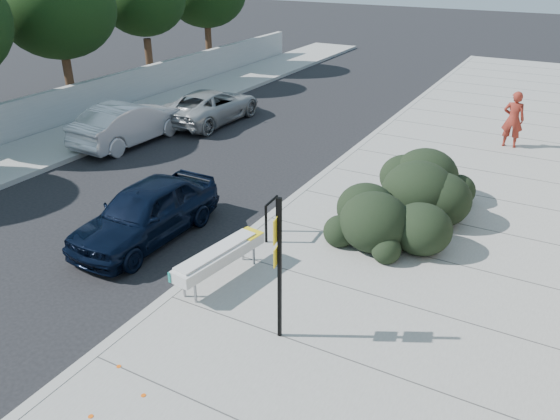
{
  "coord_description": "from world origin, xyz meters",
  "views": [
    {
      "loc": [
        6.33,
        -6.85,
        6.45
      ],
      "look_at": [
        0.92,
        2.98,
        1.0
      ],
      "focal_mm": 35.0,
      "sensor_mm": 36.0,
      "label": 1
    }
  ],
  "objects_px": {
    "bike_rack": "(272,215)",
    "sign_post": "(279,262)",
    "wagon_silver": "(129,123)",
    "suv_silver": "(212,106)",
    "sedan_navy": "(146,212)",
    "pedestrian": "(513,119)",
    "bench": "(220,256)"
  },
  "relations": [
    {
      "from": "sedan_navy",
      "to": "suv_silver",
      "type": "bearing_deg",
      "value": 116.63
    },
    {
      "from": "wagon_silver",
      "to": "suv_silver",
      "type": "relative_size",
      "value": 0.96
    },
    {
      "from": "bench",
      "to": "bike_rack",
      "type": "xyz_separation_m",
      "value": [
        0.0,
        2.15,
        0.02
      ]
    },
    {
      "from": "pedestrian",
      "to": "wagon_silver",
      "type": "bearing_deg",
      "value": 24.17
    },
    {
      "from": "sedan_navy",
      "to": "suv_silver",
      "type": "relative_size",
      "value": 0.89
    },
    {
      "from": "sedan_navy",
      "to": "wagon_silver",
      "type": "bearing_deg",
      "value": 136.19
    },
    {
      "from": "bike_rack",
      "to": "suv_silver",
      "type": "distance_m",
      "value": 10.34
    },
    {
      "from": "sign_post",
      "to": "pedestrian",
      "type": "distance_m",
      "value": 12.99
    },
    {
      "from": "sedan_navy",
      "to": "wagon_silver",
      "type": "xyz_separation_m",
      "value": [
        -5.37,
        5.23,
        0.03
      ]
    },
    {
      "from": "sedan_navy",
      "to": "pedestrian",
      "type": "height_order",
      "value": "pedestrian"
    },
    {
      "from": "bench",
      "to": "sign_post",
      "type": "xyz_separation_m",
      "value": [
        1.94,
        -1.0,
        0.98
      ]
    },
    {
      "from": "sedan_navy",
      "to": "suv_silver",
      "type": "height_order",
      "value": "sedan_navy"
    },
    {
      "from": "wagon_silver",
      "to": "pedestrian",
      "type": "bearing_deg",
      "value": -152.55
    },
    {
      "from": "bench",
      "to": "wagon_silver",
      "type": "height_order",
      "value": "wagon_silver"
    },
    {
      "from": "sign_post",
      "to": "bench",
      "type": "bearing_deg",
      "value": 141.99
    },
    {
      "from": "sign_post",
      "to": "suv_silver",
      "type": "relative_size",
      "value": 0.58
    },
    {
      "from": "bike_rack",
      "to": "wagon_silver",
      "type": "xyz_separation_m",
      "value": [
        -8.1,
        3.95,
        0.01
      ]
    },
    {
      "from": "wagon_silver",
      "to": "pedestrian",
      "type": "height_order",
      "value": "pedestrian"
    },
    {
      "from": "sign_post",
      "to": "suv_silver",
      "type": "bearing_deg",
      "value": 119.48
    },
    {
      "from": "bench",
      "to": "sedan_navy",
      "type": "height_order",
      "value": "sedan_navy"
    },
    {
      "from": "suv_silver",
      "to": "pedestrian",
      "type": "relative_size",
      "value": 2.41
    },
    {
      "from": "sign_post",
      "to": "suv_silver",
      "type": "height_order",
      "value": "sign_post"
    },
    {
      "from": "bench",
      "to": "sedan_navy",
      "type": "bearing_deg",
      "value": 170.86
    },
    {
      "from": "bench",
      "to": "wagon_silver",
      "type": "distance_m",
      "value": 10.14
    },
    {
      "from": "bike_rack",
      "to": "suv_silver",
      "type": "height_order",
      "value": "suv_silver"
    },
    {
      "from": "bike_rack",
      "to": "wagon_silver",
      "type": "height_order",
      "value": "wagon_silver"
    },
    {
      "from": "suv_silver",
      "to": "pedestrian",
      "type": "distance_m",
      "value": 11.27
    },
    {
      "from": "bike_rack",
      "to": "sedan_navy",
      "type": "xyz_separation_m",
      "value": [
        -2.73,
        -1.28,
        -0.02
      ]
    },
    {
      "from": "bike_rack",
      "to": "sign_post",
      "type": "relative_size",
      "value": 0.36
    },
    {
      "from": "sedan_navy",
      "to": "bench",
      "type": "bearing_deg",
      "value": -17.16
    },
    {
      "from": "suv_silver",
      "to": "sedan_navy",
      "type": "bearing_deg",
      "value": 117.16
    },
    {
      "from": "sedan_navy",
      "to": "bike_rack",
      "type": "bearing_deg",
      "value": 25.56
    }
  ]
}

